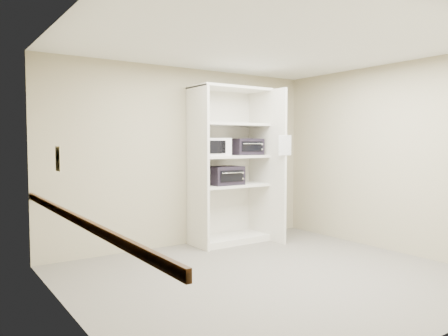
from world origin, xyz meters
TOP-DOWN VIEW (x-y plane):
  - floor at (0.00, 0.00)m, footprint 4.50×4.00m
  - ceiling at (0.00, 0.00)m, footprint 4.50×4.00m
  - wall_back at (0.00, 2.00)m, footprint 4.50×0.02m
  - wall_front at (0.00, -2.00)m, footprint 4.50×0.02m
  - wall_left at (-2.25, 0.00)m, footprint 0.02×4.00m
  - wall_right at (2.25, 0.00)m, footprint 0.02×4.00m
  - shelving_unit at (0.67, 1.70)m, footprint 1.24×0.92m
  - microwave at (0.29, 1.66)m, footprint 0.47×0.38m
  - toaster_oven_upper at (0.94, 1.70)m, footprint 0.49×0.39m
  - toaster_oven_lower at (0.48, 1.65)m, footprint 0.51×0.39m
  - paper_sign at (1.19, 1.07)m, footprint 0.24×0.02m
  - chair_rail at (-2.23, 0.00)m, footprint 0.04×3.98m
  - wall_poster at (-2.24, 0.54)m, footprint 0.01×0.18m

SIDE VIEW (x-z plane):
  - floor at x=0.00m, z-range -0.01..0.01m
  - chair_rail at x=-2.23m, z-range 0.86..0.94m
  - toaster_oven_lower at x=0.48m, z-range 0.92..1.20m
  - shelving_unit at x=0.67m, z-range -0.08..2.34m
  - wall_back at x=0.00m, z-range 0.00..2.70m
  - wall_front at x=0.00m, z-range 0.00..2.70m
  - wall_left at x=-2.25m, z-range 0.00..2.70m
  - wall_right at x=2.25m, z-range 0.00..2.70m
  - wall_poster at x=-2.24m, z-range 1.29..1.54m
  - toaster_oven_upper at x=0.94m, z-range 1.37..1.63m
  - microwave at x=0.29m, z-range 1.37..1.63m
  - paper_sign at x=1.19m, z-range 1.38..1.68m
  - ceiling at x=0.00m, z-range 2.70..2.71m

